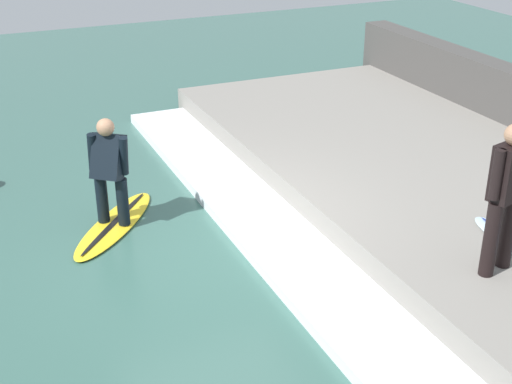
# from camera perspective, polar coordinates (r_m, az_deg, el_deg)

# --- Properties ---
(ground_plane) EXTENTS (28.00, 28.00, 0.00)m
(ground_plane) POSITION_cam_1_polar(r_m,az_deg,el_deg) (9.20, -3.20, -4.55)
(ground_plane) COLOR #386056
(concrete_ledge) EXTENTS (4.40, 10.90, 0.46)m
(concrete_ledge) POSITION_cam_1_polar(r_m,az_deg,el_deg) (10.69, 14.54, 0.43)
(concrete_ledge) COLOR gray
(concrete_ledge) RESTS_ON ground_plane
(wave_foam_crest) EXTENTS (1.04, 10.36, 0.15)m
(wave_foam_crest) POSITION_cam_1_polar(r_m,az_deg,el_deg) (9.43, 1.19, -3.20)
(wave_foam_crest) COLOR silver
(wave_foam_crest) RESTS_ON ground_plane
(surfboard_riding) EXTENTS (1.73, 1.94, 0.07)m
(surfboard_riding) POSITION_cam_1_polar(r_m,az_deg,el_deg) (9.91, -11.25, -2.55)
(surfboard_riding) COLOR yellow
(surfboard_riding) RESTS_ON ground_plane
(surfer_riding) EXTENTS (0.57, 0.57, 1.49)m
(surfer_riding) POSITION_cam_1_polar(r_m,az_deg,el_deg) (9.54, -11.67, 2.01)
(surfer_riding) COLOR black
(surfer_riding) RESTS_ON surfboard_riding
(surfer_waiting_near) EXTENTS (0.56, 0.32, 1.69)m
(surfer_waiting_near) POSITION_cam_1_polar(r_m,az_deg,el_deg) (7.86, 19.42, 0.07)
(surfer_waiting_near) COLOR black
(surfer_waiting_near) RESTS_ON concrete_ledge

